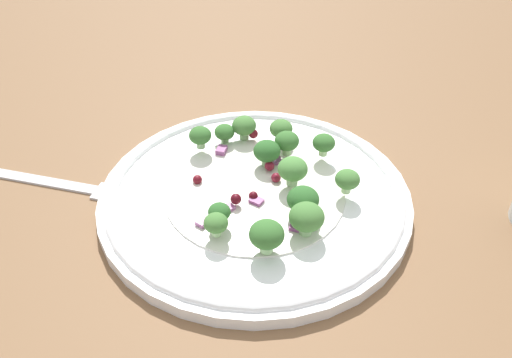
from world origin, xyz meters
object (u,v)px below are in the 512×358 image
at_px(plate, 256,194).
at_px(broccoli_floret_2, 267,235).
at_px(broccoli_floret_1, 307,218).
at_px(fork, 54,182).
at_px(broccoli_floret_0, 216,210).

height_order(plate, broccoli_floret_2, broccoli_floret_2).
height_order(plate, broccoli_floret_1, broccoli_floret_1).
relative_size(broccoli_floret_2, fork, 0.17).
xyz_separation_m(broccoli_floret_0, fork, (0.07, -0.17, -0.03)).
distance_m(plate, broccoli_floret_0, 0.06).
relative_size(broccoli_floret_1, broccoli_floret_2, 1.05).
height_order(plate, fork, plate).
bearing_deg(broccoli_floret_1, plate, -98.68).
bearing_deg(broccoli_floret_1, fork, -64.01).
bearing_deg(plate, broccoli_floret_1, 81.32).
xyz_separation_m(plate, broccoli_floret_1, (0.01, 0.07, 0.02)).
bearing_deg(broccoli_floret_2, fork, -71.91).
relative_size(broccoli_floret_1, fork, 0.18).
xyz_separation_m(broccoli_floret_1, broccoli_floret_2, (0.04, -0.01, 0.00)).
bearing_deg(broccoli_floret_1, broccoli_floret_2, -11.43).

